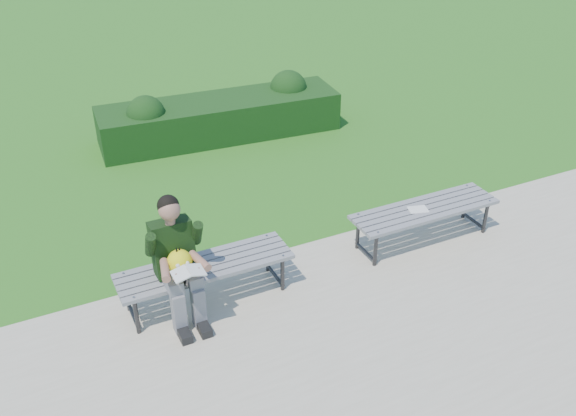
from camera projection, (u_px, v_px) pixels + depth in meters
name	position (u px, v px, depth m)	size (l,w,h in m)	color
ground	(297.00, 247.00, 7.59)	(80.00, 80.00, 0.00)	#3A7721
walkway	(378.00, 338.00, 6.23)	(30.00, 3.50, 0.02)	#BAB29E
hedge	(221.00, 115.00, 10.12)	(3.82, 1.23, 0.87)	#0E360F
bench_left	(205.00, 269.00, 6.52)	(1.80, 0.50, 0.46)	slate
bench_right	(425.00, 212.00, 7.48)	(1.80, 0.50, 0.46)	slate
seated_boy	(177.00, 257.00, 6.18)	(0.56, 0.76, 1.31)	gray
paper_sheet	(418.00, 209.00, 7.41)	(0.25, 0.21, 0.01)	white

